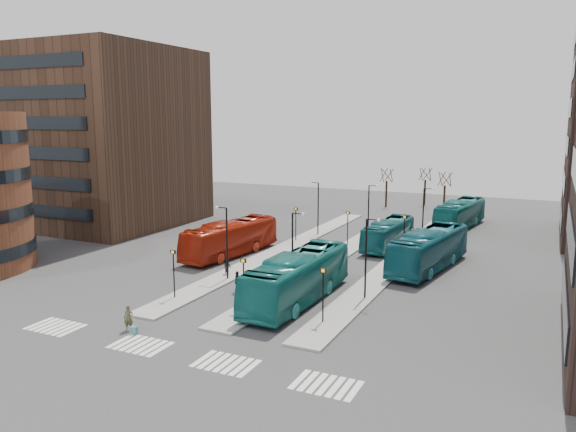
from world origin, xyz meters
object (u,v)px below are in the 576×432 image
at_px(commuter_a, 227,267).
at_px(commuter_b, 237,282).
at_px(red_bus, 231,238).
at_px(commuter_c, 299,286).
at_px(teal_bus_a, 298,278).
at_px(teal_bus_b, 388,234).
at_px(teal_bus_c, 429,249).
at_px(suitcase, 134,330).
at_px(traveller, 129,318).
at_px(teal_bus_d, 460,214).

bearing_deg(commuter_a, commuter_b, 149.29).
relative_size(red_bus, commuter_c, 7.84).
distance_m(red_bus, teal_bus_a, 15.59).
bearing_deg(teal_bus_b, teal_bus_c, -47.42).
distance_m(suitcase, commuter_c, 13.10).
height_order(teal_bus_a, commuter_b, teal_bus_a).
bearing_deg(suitcase, commuter_b, 69.12).
relative_size(traveller, commuter_a, 1.13).
relative_size(suitcase, teal_bus_c, 0.04).
bearing_deg(suitcase, teal_bus_c, 47.53).
bearing_deg(red_bus, commuter_a, -54.21).
height_order(red_bus, teal_bus_c, teal_bus_c).
distance_m(teal_bus_d, commuter_b, 36.55).
relative_size(traveller, commuter_c, 1.08).
xyz_separation_m(teal_bus_a, commuter_b, (-5.20, 0.00, -0.99)).
height_order(suitcase, traveller, traveller).
relative_size(teal_bus_b, commuter_a, 7.02).
height_order(teal_bus_b, commuter_b, teal_bus_b).
bearing_deg(commuter_c, teal_bus_a, 20.97).
distance_m(red_bus, traveller, 20.55).
bearing_deg(commuter_b, traveller, 147.38).
relative_size(teal_bus_c, teal_bus_d, 1.05).
bearing_deg(suitcase, teal_bus_b, 62.75).
xyz_separation_m(teal_bus_b, teal_bus_d, (5.13, 14.47, 0.24)).
height_order(teal_bus_c, commuter_a, teal_bus_c).
relative_size(red_bus, teal_bus_b, 1.17).
bearing_deg(teal_bus_b, commuter_a, -117.30).
relative_size(commuter_a, commuter_c, 0.96).
height_order(commuter_a, commuter_c, commuter_c).
height_order(commuter_a, commuter_b, commuter_b).
distance_m(teal_bus_b, traveller, 31.34).
height_order(traveller, commuter_b, traveller).
distance_m(teal_bus_c, teal_bus_d, 21.30).
distance_m(traveller, commuter_b, 10.18).
bearing_deg(commuter_b, teal_bus_d, -38.73).
xyz_separation_m(suitcase, commuter_c, (6.27, 11.49, 0.54)).
distance_m(suitcase, red_bus, 21.06).
distance_m(teal_bus_a, teal_bus_b, 20.21).
relative_size(teal_bus_d, commuter_a, 8.17).
bearing_deg(traveller, commuter_c, 38.23).
xyz_separation_m(teal_bus_d, commuter_c, (-6.91, -33.41, -0.93)).
relative_size(teal_bus_a, commuter_c, 8.36).
bearing_deg(commuter_c, commuter_a, -106.98).
relative_size(teal_bus_d, traveller, 7.25).
relative_size(commuter_b, commuter_c, 1.07).
bearing_deg(teal_bus_b, teal_bus_d, 73.67).
bearing_deg(commuter_a, teal_bus_b, -101.50).
height_order(teal_bus_a, commuter_a, teal_bus_a).
xyz_separation_m(suitcase, red_bus, (-5.14, 20.37, 1.47)).
xyz_separation_m(suitcase, commuter_b, (1.53, 10.27, 0.59)).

